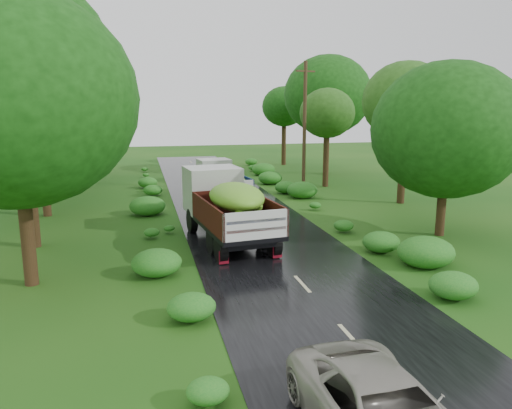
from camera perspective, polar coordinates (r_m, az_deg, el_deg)
name	(u,v)px	position (r m, az deg, el deg)	size (l,w,h in m)	color
ground	(351,338)	(13.57, 10.82, -14.78)	(120.00, 120.00, 0.00)	#10440E
road	(293,274)	(17.88, 4.29, -7.96)	(6.50, 80.00, 0.02)	black
road_lines	(285,265)	(18.78, 3.37, -6.94)	(0.12, 69.60, 0.00)	#BFB78C
truck_near	(226,203)	(21.74, -3.49, 0.20)	(3.36, 7.38, 3.00)	black
truck_far	(222,179)	(30.90, -3.96, 2.95)	(2.69, 5.90, 2.40)	black
utility_pole	(304,127)	(33.26, 5.56, 8.85)	(1.45, 0.61, 8.60)	#382616
trees_left	(47,92)	(32.09, -22.80, 11.79)	(6.92, 32.78, 9.53)	black
trees_right	(352,108)	(35.39, 10.87, 10.83)	(5.91, 30.31, 8.32)	black
shrubs	(242,212)	(26.18, -1.60, -0.84)	(11.90, 44.00, 0.70)	#196B1D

